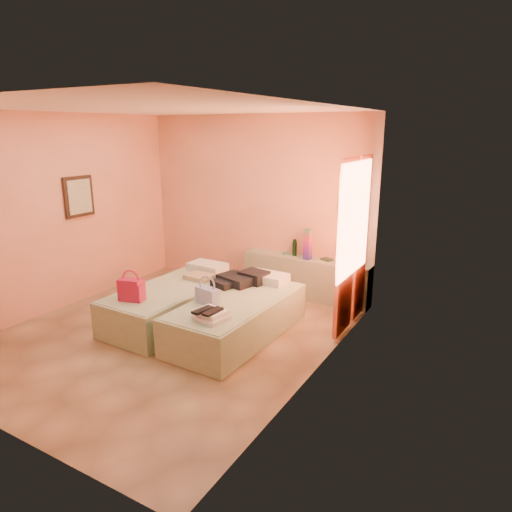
{
  "coord_description": "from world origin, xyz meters",
  "views": [
    {
      "loc": [
        3.68,
        -4.13,
        2.57
      ],
      "look_at": [
        0.81,
        0.85,
        0.96
      ],
      "focal_mm": 32.0,
      "sensor_mm": 36.0,
      "label": 1
    }
  ],
  "objects_px": {
    "headboard_ledge": "(305,278)",
    "blue_handbag": "(207,296)",
    "towel_stack": "(211,315)",
    "flower_vase": "(351,256)",
    "water_bottle": "(295,248)",
    "magenta_handbag": "(132,290)",
    "green_book": "(327,259)",
    "bed_right": "(237,318)",
    "bed_left": "(174,303)"
  },
  "relations": [
    {
      "from": "bed_right",
      "to": "towel_stack",
      "type": "height_order",
      "value": "towel_stack"
    },
    {
      "from": "bed_right",
      "to": "green_book",
      "type": "height_order",
      "value": "green_book"
    },
    {
      "from": "headboard_ledge",
      "to": "towel_stack",
      "type": "relative_size",
      "value": 5.86
    },
    {
      "from": "bed_left",
      "to": "water_bottle",
      "type": "relative_size",
      "value": 7.93
    },
    {
      "from": "headboard_ledge",
      "to": "towel_stack",
      "type": "xyz_separation_m",
      "value": [
        -0.1,
        -2.37,
        0.23
      ]
    },
    {
      "from": "bed_left",
      "to": "magenta_handbag",
      "type": "height_order",
      "value": "magenta_handbag"
    },
    {
      "from": "bed_left",
      "to": "bed_right",
      "type": "bearing_deg",
      "value": 1.48
    },
    {
      "from": "headboard_ledge",
      "to": "bed_left",
      "type": "xyz_separation_m",
      "value": [
        -1.21,
        -1.7,
        -0.08
      ]
    },
    {
      "from": "bed_right",
      "to": "flower_vase",
      "type": "height_order",
      "value": "flower_vase"
    },
    {
      "from": "green_book",
      "to": "magenta_handbag",
      "type": "distance_m",
      "value": 2.92
    },
    {
      "from": "headboard_ledge",
      "to": "blue_handbag",
      "type": "bearing_deg",
      "value": -101.84
    },
    {
      "from": "flower_vase",
      "to": "towel_stack",
      "type": "distance_m",
      "value": 2.55
    },
    {
      "from": "bed_left",
      "to": "green_book",
      "type": "relative_size",
      "value": 12.12
    },
    {
      "from": "water_bottle",
      "to": "blue_handbag",
      "type": "distance_m",
      "value": 2.06
    },
    {
      "from": "bed_right",
      "to": "flower_vase",
      "type": "xyz_separation_m",
      "value": [
        0.89,
        1.73,
        0.52
      ]
    },
    {
      "from": "bed_left",
      "to": "towel_stack",
      "type": "relative_size",
      "value": 5.71
    },
    {
      "from": "water_bottle",
      "to": "magenta_handbag",
      "type": "relative_size",
      "value": 0.83
    },
    {
      "from": "flower_vase",
      "to": "green_book",
      "type": "bearing_deg",
      "value": 178.14
    },
    {
      "from": "magenta_handbag",
      "to": "flower_vase",
      "type": "bearing_deg",
      "value": 35.13
    },
    {
      "from": "flower_vase",
      "to": "towel_stack",
      "type": "height_order",
      "value": "flower_vase"
    },
    {
      "from": "headboard_ledge",
      "to": "bed_right",
      "type": "relative_size",
      "value": 1.02
    },
    {
      "from": "magenta_handbag",
      "to": "bed_right",
      "type": "bearing_deg",
      "value": 16.1
    },
    {
      "from": "water_bottle",
      "to": "green_book",
      "type": "relative_size",
      "value": 1.53
    },
    {
      "from": "water_bottle",
      "to": "flower_vase",
      "type": "bearing_deg",
      "value": -0.57
    },
    {
      "from": "green_book",
      "to": "water_bottle",
      "type": "bearing_deg",
      "value": -160.13
    },
    {
      "from": "water_bottle",
      "to": "green_book",
      "type": "distance_m",
      "value": 0.55
    },
    {
      "from": "flower_vase",
      "to": "blue_handbag",
      "type": "relative_size",
      "value": 0.77
    },
    {
      "from": "magenta_handbag",
      "to": "blue_handbag",
      "type": "bearing_deg",
      "value": 8.14
    },
    {
      "from": "magenta_handbag",
      "to": "headboard_ledge",
      "type": "bearing_deg",
      "value": 46.29
    },
    {
      "from": "green_book",
      "to": "blue_handbag",
      "type": "height_order",
      "value": "blue_handbag"
    },
    {
      "from": "bed_right",
      "to": "magenta_handbag",
      "type": "relative_size",
      "value": 6.61
    },
    {
      "from": "green_book",
      "to": "bed_left",
      "type": "bearing_deg",
      "value": -111.89
    },
    {
      "from": "bed_left",
      "to": "flower_vase",
      "type": "bearing_deg",
      "value": 43.47
    },
    {
      "from": "bed_left",
      "to": "water_bottle",
      "type": "xyz_separation_m",
      "value": [
        1.0,
        1.74,
        0.53
      ]
    },
    {
      "from": "bed_right",
      "to": "towel_stack",
      "type": "bearing_deg",
      "value": -81.62
    },
    {
      "from": "blue_handbag",
      "to": "water_bottle",
      "type": "bearing_deg",
      "value": 96.26
    },
    {
      "from": "green_book",
      "to": "blue_handbag",
      "type": "bearing_deg",
      "value": -90.51
    },
    {
      "from": "bed_right",
      "to": "bed_left",
      "type": "bearing_deg",
      "value": -178.52
    },
    {
      "from": "green_book",
      "to": "blue_handbag",
      "type": "distance_m",
      "value": 2.18
    },
    {
      "from": "bed_right",
      "to": "flower_vase",
      "type": "relative_size",
      "value": 8.28
    },
    {
      "from": "headboard_ledge",
      "to": "blue_handbag",
      "type": "xyz_separation_m",
      "value": [
        -0.42,
        -2.0,
        0.28
      ]
    },
    {
      "from": "headboard_ledge",
      "to": "green_book",
      "type": "relative_size",
      "value": 12.42
    },
    {
      "from": "headboard_ledge",
      "to": "green_book",
      "type": "xyz_separation_m",
      "value": [
        0.33,
        0.05,
        0.34
      ]
    },
    {
      "from": "headboard_ledge",
      "to": "magenta_handbag",
      "type": "height_order",
      "value": "magenta_handbag"
    },
    {
      "from": "bed_right",
      "to": "green_book",
      "type": "xyz_separation_m",
      "value": [
        0.51,
        1.75,
        0.41
      ]
    },
    {
      "from": "bed_right",
      "to": "blue_handbag",
      "type": "distance_m",
      "value": 0.52
    },
    {
      "from": "flower_vase",
      "to": "magenta_handbag",
      "type": "distance_m",
      "value": 3.14
    },
    {
      "from": "headboard_ledge",
      "to": "water_bottle",
      "type": "bearing_deg",
      "value": 168.82
    },
    {
      "from": "water_bottle",
      "to": "flower_vase",
      "type": "distance_m",
      "value": 0.92
    },
    {
      "from": "headboard_ledge",
      "to": "bed_left",
      "type": "height_order",
      "value": "headboard_ledge"
    }
  ]
}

